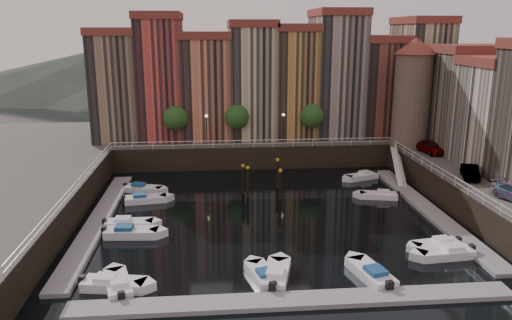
{
  "coord_description": "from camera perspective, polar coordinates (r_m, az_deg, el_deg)",
  "views": [
    {
      "loc": [
        -5.24,
        -46.48,
        17.66
      ],
      "look_at": [
        -0.75,
        4.0,
        4.44
      ],
      "focal_mm": 35.0,
      "sensor_mm": 36.0,
      "label": 1
    }
  ],
  "objects": [
    {
      "name": "railings",
      "position": [
        53.47,
        0.72,
        -0.42
      ],
      "size": [
        36.08,
        34.04,
        0.52
      ],
      "color": "white",
      "rests_on": "ground"
    },
    {
      "name": "gangway",
      "position": [
        62.75,
        15.96,
        -0.49
      ],
      "size": [
        2.78,
        8.32,
        3.73
      ],
      "color": "white",
      "rests_on": "ground"
    },
    {
      "name": "boat_near_3",
      "position": [
        38.41,
        13.06,
        -12.53
      ],
      "size": [
        2.83,
        5.09,
        1.14
      ],
      "rotation": [
        0.0,
        0.0,
        1.81
      ],
      "color": "white",
      "rests_on": "ground"
    },
    {
      "name": "street_lamps",
      "position": [
        64.9,
        -1.25,
        4.17
      ],
      "size": [
        10.36,
        0.36,
        4.18
      ],
      "color": "black",
      "rests_on": "quay_far"
    },
    {
      "name": "boat_left_0",
      "position": [
        37.53,
        -16.07,
        -13.45
      ],
      "size": [
        4.82,
        2.46,
        1.08
      ],
      "rotation": [
        0.0,
        0.0,
        -0.18
      ],
      "color": "white",
      "rests_on": "ground"
    },
    {
      "name": "car_a",
      "position": [
        64.41,
        19.28,
        1.34
      ],
      "size": [
        2.39,
        4.79,
        1.57
      ],
      "primitive_type": "imported",
      "rotation": [
        0.0,
        0.0,
        0.12
      ],
      "color": "gray",
      "rests_on": "quay_right"
    },
    {
      "name": "ground",
      "position": [
        50.0,
        1.27,
        -6.07
      ],
      "size": [
        200.0,
        200.0,
        0.0
      ],
      "primitive_type": "plane",
      "color": "black",
      "rests_on": "ground"
    },
    {
      "name": "dock_left",
      "position": [
        49.95,
        -17.53,
        -6.59
      ],
      "size": [
        2.0,
        28.0,
        0.35
      ],
      "primitive_type": "cube",
      "color": "gray",
      "rests_on": "ground"
    },
    {
      "name": "boat_left_1",
      "position": [
        45.76,
        -14.17,
        -8.04
      ],
      "size": [
        5.01,
        2.12,
        1.13
      ],
      "rotation": [
        0.0,
        0.0,
        -0.07
      ],
      "color": "white",
      "rests_on": "ground"
    },
    {
      "name": "boat_right_0",
      "position": [
        43.4,
        20.93,
        -9.89
      ],
      "size": [
        4.85,
        2.13,
        1.1
      ],
      "rotation": [
        0.0,
        0.0,
        3.23
      ],
      "color": "white",
      "rests_on": "ground"
    },
    {
      "name": "corner_tower",
      "position": [
        66.42,
        17.44,
        7.5
      ],
      "size": [
        5.2,
        5.2,
        13.8
      ],
      "color": "#6B5B4C",
      "rests_on": "quay_right"
    },
    {
      "name": "boat_left_4",
      "position": [
        57.76,
        -12.84,
        -3.2
      ],
      "size": [
        4.6,
        2.79,
        1.03
      ],
      "rotation": [
        0.0,
        0.0,
        -0.29
      ],
      "color": "white",
      "rests_on": "ground"
    },
    {
      "name": "quay_far",
      "position": [
        74.45,
        -0.92,
        2.08
      ],
      "size": [
        80.0,
        20.0,
        3.0
      ],
      "primitive_type": "cube",
      "color": "black",
      "rests_on": "ground"
    },
    {
      "name": "mooring_pilings",
      "position": [
        54.81,
        0.71,
        -2.37
      ],
      "size": [
        4.45,
        4.81,
        3.78
      ],
      "color": "black",
      "rests_on": "ground"
    },
    {
      "name": "boat_right_4",
      "position": [
        62.42,
        12.02,
        -1.83
      ],
      "size": [
        4.39,
        2.84,
        0.99
      ],
      "rotation": [
        0.0,
        0.0,
        3.49
      ],
      "color": "white",
      "rests_on": "ground"
    },
    {
      "name": "mountains",
      "position": [
        156.94,
        -2.58,
        11.04
      ],
      "size": [
        145.0,
        100.0,
        18.0
      ],
      "color": "#2D382D",
      "rests_on": "ground"
    },
    {
      "name": "dock_right",
      "position": [
        53.24,
        19.08,
        -5.4
      ],
      "size": [
        2.0,
        28.0,
        0.35
      ],
      "primitive_type": "cube",
      "color": "gray",
      "rests_on": "ground"
    },
    {
      "name": "promenade_trees",
      "position": [
        65.74,
        -1.61,
        4.91
      ],
      "size": [
        21.2,
        3.2,
        5.2
      ],
      "color": "black",
      "rests_on": "quay_far"
    },
    {
      "name": "boat_right_1",
      "position": [
        44.8,
        20.01,
        -9.08
      ],
      "size": [
        4.4,
        2.17,
        0.99
      ],
      "rotation": [
        0.0,
        0.0,
        3.3
      ],
      "color": "white",
      "rests_on": "ground"
    },
    {
      "name": "boat_left_3",
      "position": [
        54.23,
        -12.61,
        -4.36
      ],
      "size": [
        4.69,
        2.25,
        1.05
      ],
      "rotation": [
        0.0,
        0.0,
        0.14
      ],
      "color": "white",
      "rests_on": "ground"
    },
    {
      "name": "boat_right_3",
      "position": [
        55.81,
        13.92,
        -3.93
      ],
      "size": [
        4.33,
        2.34,
        0.97
      ],
      "rotation": [
        0.0,
        0.0,
        2.93
      ],
      "color": "white",
      "rests_on": "ground"
    },
    {
      "name": "boat_near_2",
      "position": [
        37.36,
        2.32,
        -12.97
      ],
      "size": [
        2.79,
        4.91,
        1.1
      ],
      "rotation": [
        0.0,
        0.0,
        1.32
      ],
      "color": "white",
      "rests_on": "ground"
    },
    {
      "name": "car_b",
      "position": [
        54.9,
        23.26,
        -1.37
      ],
      "size": [
        2.68,
        4.31,
        1.34
      ],
      "primitive_type": "imported",
      "rotation": [
        0.0,
        0.0,
        -0.33
      ],
      "color": "gray",
      "rests_on": "quay_right"
    },
    {
      "name": "boat_near_0",
      "position": [
        37.42,
        -15.51,
        -13.53
      ],
      "size": [
        2.74,
        4.58,
        1.03
      ],
      "rotation": [
        0.0,
        0.0,
        1.86
      ],
      "color": "white",
      "rests_on": "ground"
    },
    {
      "name": "boat_left_2",
      "position": [
        47.87,
        -14.41,
        -7.06
      ],
      "size": [
        4.63,
        1.8,
        1.06
      ],
      "rotation": [
        0.0,
        0.0,
        -0.03
      ],
      "color": "white",
      "rests_on": "ground"
    },
    {
      "name": "boat_near_1",
      "position": [
        37.33,
        0.83,
        -13.04
      ],
      "size": [
        2.55,
        4.46,
        1.0
      ],
      "rotation": [
        0.0,
        0.0,
        1.82
      ],
      "color": "white",
      "rests_on": "ground"
    },
    {
      "name": "right_terrace",
      "position": [
        60.01,
        27.04,
        5.27
      ],
      "size": [
        9.3,
        24.3,
        14.0
      ],
      "color": "#746A58",
      "rests_on": "quay_right"
    },
    {
      "name": "far_terrace",
      "position": [
        70.82,
        1.9,
        9.17
      ],
      "size": [
        48.7,
        10.3,
        17.5
      ],
      "color": "#867155",
      "rests_on": "quay_far"
    },
    {
      "name": "dock_near",
      "position": [
        34.68,
        4.48,
        -15.72
      ],
      "size": [
        30.0,
        2.0,
        0.35
      ],
      "primitive_type": "cube",
      "color": "gray",
      "rests_on": "ground"
    }
  ]
}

